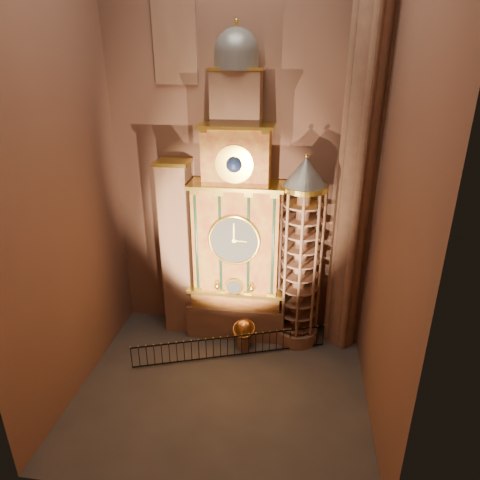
% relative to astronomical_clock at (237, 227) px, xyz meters
% --- Properties ---
extents(floor, '(14.00, 14.00, 0.00)m').
position_rel_astronomical_clock_xyz_m(floor, '(0.00, -4.96, -6.68)').
color(floor, '#383330').
rests_on(floor, ground).
extents(wall_back, '(22.00, 0.00, 22.00)m').
position_rel_astronomical_clock_xyz_m(wall_back, '(0.00, 1.04, 4.32)').
color(wall_back, brown).
rests_on(wall_back, floor).
extents(wall_left, '(0.00, 22.00, 22.00)m').
position_rel_astronomical_clock_xyz_m(wall_left, '(-7.00, -4.96, 4.32)').
color(wall_left, brown).
rests_on(wall_left, floor).
extents(wall_right, '(0.00, 22.00, 22.00)m').
position_rel_astronomical_clock_xyz_m(wall_right, '(7.00, -4.96, 4.32)').
color(wall_right, brown).
rests_on(wall_right, floor).
extents(astronomical_clock, '(5.60, 2.41, 16.70)m').
position_rel_astronomical_clock_xyz_m(astronomical_clock, '(0.00, 0.00, 0.00)').
color(astronomical_clock, '#8C634C').
rests_on(astronomical_clock, floor).
extents(portrait_tower, '(1.80, 1.60, 10.20)m').
position_rel_astronomical_clock_xyz_m(portrait_tower, '(-3.40, 0.02, -1.53)').
color(portrait_tower, '#8C634C').
rests_on(portrait_tower, floor).
extents(stair_turret, '(2.50, 2.50, 10.80)m').
position_rel_astronomical_clock_xyz_m(stair_turret, '(3.50, -0.26, -1.41)').
color(stair_turret, '#8C634C').
rests_on(stair_turret, floor).
extents(gothic_pier, '(2.04, 2.04, 22.00)m').
position_rel_astronomical_clock_xyz_m(gothic_pier, '(6.10, 0.04, 4.32)').
color(gothic_pier, '#8C634C').
rests_on(gothic_pier, floor).
extents(stained_glass_window, '(2.20, 0.14, 5.20)m').
position_rel_astronomical_clock_xyz_m(stained_glass_window, '(-3.20, 0.95, 9.82)').
color(stained_glass_window, '#3A1B7D').
rests_on(stained_glass_window, wall_back).
extents(celestial_globe, '(1.42, 1.36, 1.80)m').
position_rel_astronomical_clock_xyz_m(celestial_globe, '(0.61, -1.61, -5.60)').
color(celestial_globe, '#8C634C').
rests_on(celestial_globe, floor).
extents(iron_railing, '(9.99, 3.49, 1.28)m').
position_rel_astronomical_clock_xyz_m(iron_railing, '(0.05, -2.53, -5.98)').
color(iron_railing, black).
rests_on(iron_railing, floor).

